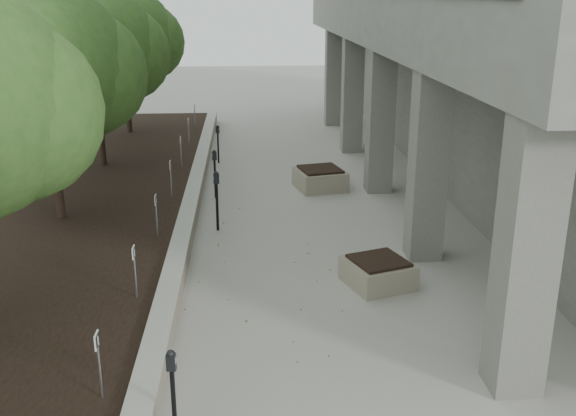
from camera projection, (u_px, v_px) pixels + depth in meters
name	position (u px, v px, depth m)	size (l,w,h in m)	color
retaining_wall	(191.00, 207.00, 16.82)	(0.39, 26.00, 0.50)	#9E927D
planting_bed	(45.00, 212.00, 16.61)	(7.00, 26.00, 0.40)	black
crabapple_tree_3	(49.00, 103.00, 14.79)	(4.60, 4.00, 5.44)	#315922
crabapple_tree_4	(96.00, 76.00, 19.53)	(4.60, 4.00, 5.44)	#315922
crabapple_tree_5	(124.00, 59.00, 24.27)	(4.60, 4.00, 5.44)	#315922
parking_sign_2	(99.00, 366.00, 8.53)	(0.04, 0.22, 0.96)	black
parking_sign_3	(135.00, 272.00, 11.38)	(0.04, 0.22, 0.96)	black
parking_sign_4	(157.00, 216.00, 14.22)	(0.04, 0.22, 0.96)	black
parking_sign_5	(171.00, 179.00, 17.06)	(0.04, 0.22, 0.96)	black
parking_sign_6	(181.00, 152.00, 19.91)	(0.04, 0.22, 0.96)	black
parking_sign_7	(189.00, 132.00, 22.75)	(0.04, 0.22, 0.96)	black
parking_sign_8	(195.00, 116.00, 25.59)	(0.04, 0.22, 0.96)	black
parking_meter_2	(173.00, 398.00, 8.21)	(0.13, 0.10, 1.35)	black
parking_meter_3	(217.00, 201.00, 15.71)	(0.15, 0.10, 1.48)	black
parking_meter_4	(215.00, 174.00, 18.22)	(0.14, 0.10, 1.37)	black
parking_meter_5	(218.00, 144.00, 21.99)	(0.13, 0.09, 1.29)	black
planter_front	(378.00, 272.00, 12.89)	(1.16, 1.16, 0.54)	#9E927D
planter_back	(320.00, 178.00, 19.22)	(1.32, 1.32, 0.62)	#9E927D
berry_scatter	(263.00, 279.00, 13.21)	(3.30, 14.10, 0.02)	maroon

